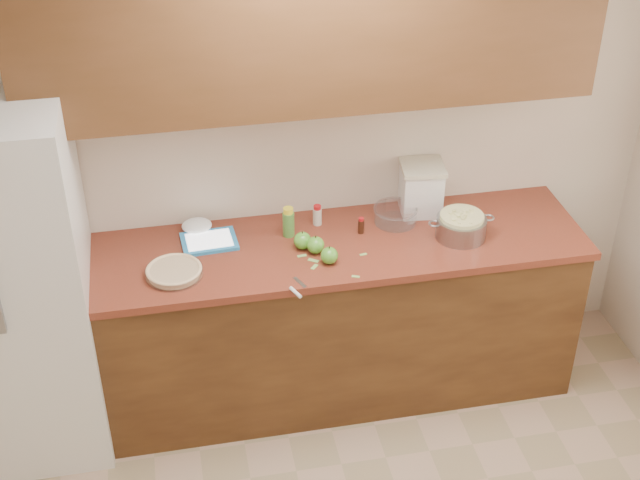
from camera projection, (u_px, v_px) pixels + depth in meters
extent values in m
plane|color=silver|center=(433.00, 4.00, 2.20)|extent=(3.60, 3.60, 0.00)
plane|color=beige|center=(306.00, 145.00, 4.39)|extent=(3.60, 0.00, 3.60)
cube|color=brown|center=(319.00, 322.00, 4.60)|extent=(2.60, 0.65, 0.88)
cube|color=maroon|center=(319.00, 248.00, 4.34)|extent=(2.64, 0.68, 0.04)
cube|color=#59331B|center=(311.00, 30.00, 3.89)|extent=(2.60, 0.34, 0.70)
cube|color=silver|center=(12.00, 286.00, 4.08)|extent=(0.70, 0.70, 1.80)
cylinder|color=silver|center=(174.00, 272.00, 4.11)|extent=(0.27, 0.27, 0.04)
cylinder|color=#D5B086|center=(174.00, 272.00, 4.11)|extent=(0.24, 0.24, 0.03)
torus|color=#D5B086|center=(174.00, 270.00, 4.10)|extent=(0.26, 0.26, 0.02)
cylinder|color=gray|center=(461.00, 227.00, 4.37)|extent=(0.25, 0.25, 0.11)
torus|color=gray|center=(434.00, 224.00, 4.32)|extent=(0.06, 0.06, 0.01)
torus|color=gray|center=(488.00, 218.00, 4.37)|extent=(0.06, 0.06, 0.01)
cylinder|color=beige|center=(461.00, 225.00, 4.36)|extent=(0.22, 0.22, 0.11)
cube|color=white|center=(421.00, 190.00, 4.54)|extent=(0.22, 0.22, 0.24)
cube|color=beige|center=(423.00, 167.00, 4.46)|extent=(0.24, 0.24, 0.02)
cube|color=#2987C8|center=(209.00, 241.00, 4.34)|extent=(0.28, 0.22, 0.02)
cube|color=white|center=(209.00, 240.00, 4.34)|extent=(0.23, 0.17, 0.00)
cube|color=gray|center=(300.00, 282.00, 4.07)|extent=(0.05, 0.09, 0.00)
cylinder|color=white|center=(296.00, 292.00, 4.00)|extent=(0.05, 0.08, 0.02)
cylinder|color=#4C8C38|center=(289.00, 224.00, 4.37)|extent=(0.06, 0.06, 0.13)
cylinder|color=yellow|center=(288.00, 211.00, 4.33)|extent=(0.05, 0.05, 0.03)
cylinder|color=beige|center=(317.00, 217.00, 4.47)|extent=(0.04, 0.04, 0.09)
cylinder|color=red|center=(317.00, 207.00, 4.44)|extent=(0.04, 0.04, 0.02)
cylinder|color=black|center=(361.00, 227.00, 4.40)|extent=(0.03, 0.03, 0.07)
cylinder|color=red|center=(361.00, 219.00, 4.38)|extent=(0.03, 0.03, 0.01)
cylinder|color=silver|center=(395.00, 215.00, 4.49)|extent=(0.21, 0.21, 0.08)
torus|color=silver|center=(396.00, 209.00, 4.47)|extent=(0.22, 0.22, 0.01)
ellipsoid|color=white|center=(197.00, 226.00, 4.42)|extent=(0.19, 0.17, 0.06)
sphere|color=#509C2C|center=(303.00, 241.00, 4.29)|extent=(0.09, 0.09, 0.09)
cylinder|color=#3F2D19|center=(302.00, 232.00, 4.26)|extent=(0.01, 0.01, 0.01)
sphere|color=#509C2C|center=(316.00, 245.00, 4.25)|extent=(0.08, 0.08, 0.08)
cylinder|color=#3F2D19|center=(316.00, 237.00, 4.23)|extent=(0.01, 0.01, 0.01)
sphere|color=#509C2C|center=(329.00, 256.00, 4.18)|extent=(0.08, 0.08, 0.08)
cylinder|color=#3F2D19|center=(329.00, 247.00, 4.16)|extent=(0.01, 0.01, 0.01)
cube|color=#92C15D|center=(363.00, 254.00, 4.26)|extent=(0.04, 0.02, 0.00)
cube|color=#92C15D|center=(313.00, 260.00, 4.22)|extent=(0.05, 0.05, 0.00)
cube|color=#92C15D|center=(314.00, 267.00, 4.17)|extent=(0.04, 0.05, 0.00)
cube|color=#92C15D|center=(302.00, 256.00, 4.25)|extent=(0.05, 0.02, 0.00)
cube|color=#92C15D|center=(356.00, 277.00, 4.11)|extent=(0.04, 0.03, 0.00)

